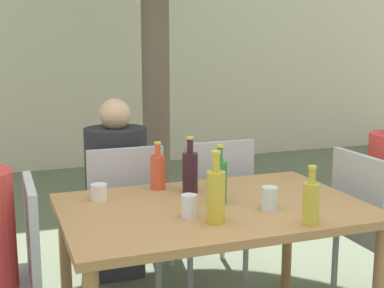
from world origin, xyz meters
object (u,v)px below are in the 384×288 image
Objects in this scene: drinking_glass_0 at (99,192)px; wine_bottle_2 at (190,171)px; green_bottle_4 at (220,181)px; patio_chair_2 at (123,209)px; patio_chair_3 at (213,200)px; drinking_glass_1 at (270,198)px; patio_chair_0 at (7,273)px; drinking_glass_2 at (189,206)px; soda_bottle_1 at (158,171)px; oil_cruet_3 at (311,202)px; person_seated_2 at (114,198)px; patio_chair_1 at (373,223)px; dining_table_front at (213,220)px; oil_cruet_0 at (216,195)px.

wine_bottle_2 is at bearing -2.34° from drinking_glass_0.
patio_chair_2 is at bearing 115.99° from green_bottle_4.
drinking_glass_1 is at bearing 85.46° from patio_chair_3.
wine_bottle_2 is at bearing 105.16° from patio_chair_0.
patio_chair_3 is 8.27× the size of drinking_glass_1.
drinking_glass_2 is (-0.21, -0.15, -0.06)m from green_bottle_4.
soda_bottle_1 is 2.49× the size of drinking_glass_2.
oil_cruet_3 reaches higher than patio_chair_0.
person_seated_2 is at bearing 113.14° from oil_cruet_3.
patio_chair_0 is 1.06m from green_bottle_4.
oil_cruet_3 is at bearing 89.77° from patio_chair_3.
person_seated_2 reaches higher than patio_chair_1.
green_bottle_4 reaches higher than dining_table_front.
oil_cruet_3 reaches higher than patio_chair_1.
drinking_glass_0 is (-0.51, 0.27, 0.12)m from dining_table_front.
patio_chair_3 is 11.08× the size of drinking_glass_0.
patio_chair_3 is at bearing 55.24° from wine_bottle_2.
patio_chair_3 is at bearing 28.89° from drinking_glass_0.
person_seated_2 reaches higher than drinking_glass_0.
patio_chair_0 reaches higher than dining_table_front.
drinking_glass_0 is (-0.80, -0.44, 0.24)m from patio_chair_3.
patio_chair_2 is 3.09× the size of wine_bottle_2.
soda_bottle_1 is (-0.08, 0.62, -0.03)m from oil_cruet_0.
drinking_glass_2 is (-0.17, -0.13, 0.13)m from dining_table_front.
patio_chair_3 is 0.94m from drinking_glass_0.
patio_chair_0 is at bearing 90.00° from patio_chair_1.
patio_chair_1 is 2.87× the size of oil_cruet_0.
green_bottle_4 is at bearing 30.34° from dining_table_front.
oil_cruet_3 is 0.54m from drinking_glass_2.
patio_chair_3 is at bearing 67.76° from dining_table_front.
patio_chair_0 and patio_chair_2 have the same top height.
drinking_glass_2 is at bearing 175.32° from drinking_glass_1.
green_bottle_4 reaches higher than oil_cruet_3.
drinking_glass_2 is at bearing 81.03° from patio_chair_0.
green_bottle_4 reaches higher than drinking_glass_0.
person_seated_2 reaches higher than soda_bottle_1.
person_seated_2 reaches higher than oil_cruet_0.
drinking_glass_1 is at bearing 15.11° from oil_cruet_0.
oil_cruet_0 is 1.08× the size of wine_bottle_2.
patio_chair_3 is at bearing 85.46° from drinking_glass_1.
oil_cruet_3 reaches higher than soda_bottle_1.
patio_chair_1 is at bearing 31.09° from oil_cruet_3.
soda_bottle_1 is 3.10× the size of drinking_glass_0.
person_seated_2 is (-1.25, 0.95, 0.01)m from patio_chair_1.
patio_chair_2 is at bearing 64.00° from drinking_glass_0.
dining_table_front is 0.30m from drinking_glass_1.
drinking_glass_0 is at bearing 155.79° from green_bottle_4.
oil_cruet_3 reaches higher than drinking_glass_2.
soda_bottle_1 is 0.50m from drinking_glass_2.
patio_chair_1 is (1.93, 0.00, 0.00)m from patio_chair_0.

